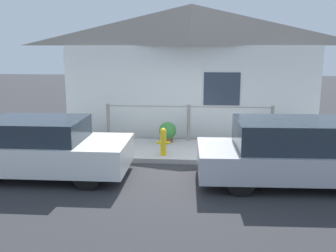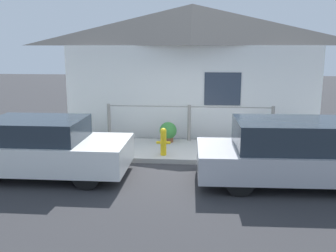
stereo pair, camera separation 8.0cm
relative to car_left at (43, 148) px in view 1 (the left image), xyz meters
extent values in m
plane|color=#2D2D30|center=(3.14, 1.08, -0.65)|extent=(60.00, 60.00, 0.00)
cube|color=#B2AFA8|center=(3.14, 2.13, -0.59)|extent=(24.00, 2.10, 0.12)
cube|color=white|center=(3.14, 3.78, 0.80)|extent=(7.84, 0.12, 2.89)
cube|color=#2D3847|center=(4.12, 3.71, 0.94)|extent=(1.10, 0.04, 1.00)
pyramid|color=#605B56|center=(3.14, 4.82, 2.90)|extent=(8.24, 2.20, 1.31)
cylinder|color=gray|center=(0.74, 3.03, 0.01)|extent=(0.10, 0.10, 1.06)
cylinder|color=gray|center=(3.14, 3.03, 0.01)|extent=(0.10, 0.10, 1.06)
cylinder|color=gray|center=(5.54, 3.03, 0.01)|extent=(0.10, 0.10, 1.06)
cylinder|color=gray|center=(3.14, 3.03, 0.49)|extent=(4.80, 0.03, 0.03)
cube|color=white|center=(0.04, 0.00, -0.13)|extent=(3.75, 1.74, 0.61)
cube|color=#232D38|center=(-0.11, 0.00, 0.41)|extent=(2.07, 1.52, 0.48)
cylinder|color=black|center=(1.19, 0.74, -0.36)|extent=(0.57, 0.21, 0.57)
cylinder|color=black|center=(1.20, -0.72, -0.36)|extent=(0.57, 0.21, 0.57)
cylinder|color=black|center=(-1.13, 0.72, -0.36)|extent=(0.57, 0.21, 0.57)
cube|color=#B7B7BC|center=(5.57, 0.00, -0.16)|extent=(4.31, 1.86, 0.56)
cube|color=#232D38|center=(5.40, -0.01, 0.41)|extent=(2.39, 1.59, 0.59)
cylinder|color=black|center=(4.23, 0.70, -0.37)|extent=(0.57, 0.22, 0.57)
cylinder|color=black|center=(4.27, -0.78, -0.37)|extent=(0.57, 0.22, 0.57)
cylinder|color=yellow|center=(2.55, 1.44, -0.23)|extent=(0.15, 0.15, 0.60)
sphere|color=yellow|center=(2.55, 1.44, 0.10)|extent=(0.16, 0.16, 0.16)
cylinder|color=yellow|center=(2.44, 1.44, -0.20)|extent=(0.14, 0.07, 0.07)
cylinder|color=yellow|center=(2.66, 1.44, -0.20)|extent=(0.14, 0.07, 0.07)
cylinder|color=brown|center=(2.54, 2.81, -0.45)|extent=(0.30, 0.30, 0.15)
sphere|color=#387F38|center=(2.54, 2.81, -0.19)|extent=(0.50, 0.50, 0.50)
cylinder|color=brown|center=(0.04, 2.46, -0.44)|extent=(0.28, 0.28, 0.17)
sphere|color=#4C8E3D|center=(0.04, 2.46, -0.15)|extent=(0.55, 0.55, 0.55)
camera|label=1|loc=(3.44, -7.76, 2.19)|focal=40.00mm
camera|label=2|loc=(3.52, -7.75, 2.19)|focal=40.00mm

